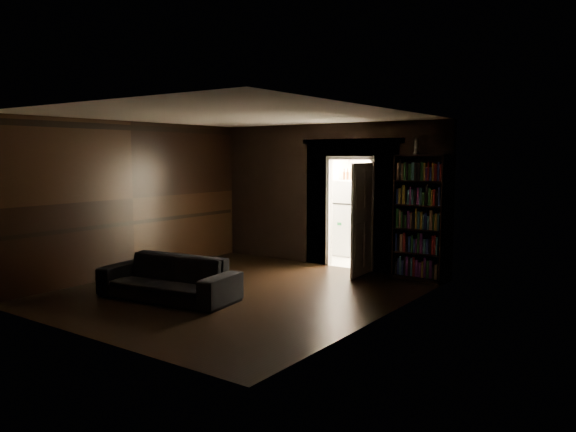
# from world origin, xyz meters

# --- Properties ---
(ground) EXTENTS (5.50, 5.50, 0.00)m
(ground) POSITION_xyz_m (0.00, 0.00, 0.00)
(ground) COLOR black
(ground) RESTS_ON ground
(room_walls) EXTENTS (5.02, 5.61, 2.84)m
(room_walls) POSITION_xyz_m (-0.01, 1.07, 1.68)
(room_walls) COLOR black
(room_walls) RESTS_ON ground
(kitchen_alcove) EXTENTS (2.20, 1.80, 2.60)m
(kitchen_alcove) POSITION_xyz_m (0.50, 3.87, 1.21)
(kitchen_alcove) COLOR beige
(kitchen_alcove) RESTS_ON ground
(sofa) EXTENTS (2.29, 1.24, 0.84)m
(sofa) POSITION_xyz_m (-0.62, -0.89, 0.42)
(sofa) COLOR black
(sofa) RESTS_ON ground
(bookshelf) EXTENTS (0.96, 0.62, 2.20)m
(bookshelf) POSITION_xyz_m (2.00, 2.55, 1.10)
(bookshelf) COLOR black
(bookshelf) RESTS_ON ground
(refrigerator) EXTENTS (0.95, 0.92, 1.65)m
(refrigerator) POSITION_xyz_m (-0.10, 4.03, 0.82)
(refrigerator) COLOR white
(refrigerator) RESTS_ON ground
(door) EXTENTS (0.11, 0.85, 2.05)m
(door) POSITION_xyz_m (1.00, 2.31, 1.02)
(door) COLOR white
(door) RESTS_ON ground
(figurine) EXTENTS (0.12, 0.12, 0.28)m
(figurine) POSITION_xyz_m (1.88, 2.60, 2.34)
(figurine) COLOR white
(figurine) RESTS_ON bookshelf
(bottles) EXTENTS (0.61, 0.15, 0.25)m
(bottles) POSITION_xyz_m (-0.12, 4.04, 1.77)
(bottles) COLOR black
(bottles) RESTS_ON refrigerator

